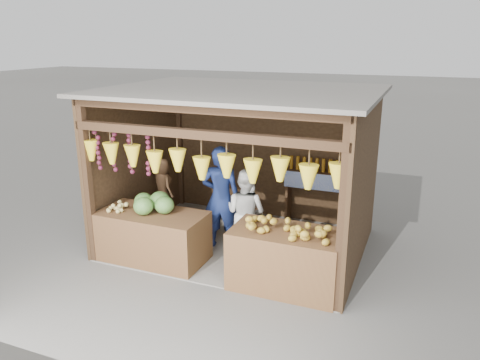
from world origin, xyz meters
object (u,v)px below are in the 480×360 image
object	(u,v)px
counter_left	(153,236)
man_standing	(221,198)
counter_right	(286,259)
woman_standing	(246,213)
vendor_seated	(163,186)

from	to	relation	value
counter_left	man_standing	world-z (taller)	man_standing
counter_right	man_standing	bearing A→B (deg)	148.22
woman_standing	vendor_seated	distance (m)	1.88
woman_standing	vendor_seated	size ratio (longest dim) A/B	1.46
counter_left	counter_right	world-z (taller)	counter_right
counter_left	woman_standing	world-z (taller)	woman_standing
vendor_seated	woman_standing	bearing A→B (deg)	-165.27
vendor_seated	man_standing	bearing A→B (deg)	-166.16
counter_right	counter_left	bearing A→B (deg)	179.16
counter_left	man_standing	xyz separation A→B (m)	(0.82, 0.83, 0.49)
counter_left	man_standing	size ratio (longest dim) A/B	0.95
man_standing	vendor_seated	bearing A→B (deg)	-26.20
counter_right	woman_standing	bearing A→B (deg)	140.04
man_standing	counter_right	bearing A→B (deg)	137.28
counter_left	vendor_seated	size ratio (longest dim) A/B	1.69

